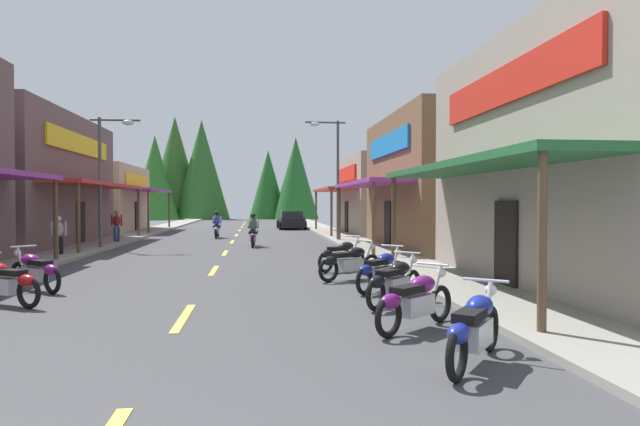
# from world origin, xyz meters

# --- Properties ---
(ground) EXTENTS (10.20, 81.03, 0.10)m
(ground) POSITION_xyz_m (0.00, 25.51, -0.05)
(ground) COLOR #424244
(sidewalk_left) EXTENTS (2.05, 81.03, 0.12)m
(sidewalk_left) POSITION_xyz_m (-6.13, 25.51, 0.06)
(sidewalk_left) COLOR gray
(sidewalk_left) RESTS_ON ground
(sidewalk_right) EXTENTS (2.05, 81.03, 0.12)m
(sidewalk_right) POSITION_xyz_m (6.13, 25.51, 0.06)
(sidewalk_right) COLOR gray
(sidewalk_right) RESTS_ON ground
(centerline_dashes) EXTENTS (0.16, 54.45, 0.01)m
(centerline_dashes) POSITION_xyz_m (0.00, 28.67, 0.01)
(centerline_dashes) COLOR #E0C64C
(centerline_dashes) RESTS_ON ground
(storefront_left_far) EXTENTS (9.85, 9.48, 4.59)m
(storefront_left_far) POSITION_xyz_m (-11.13, 37.16, 2.30)
(storefront_left_far) COLOR tan
(storefront_left_far) RESTS_ON ground
(storefront_right_middle) EXTENTS (8.49, 9.87, 5.96)m
(storefront_right_middle) POSITION_xyz_m (10.46, 21.56, 2.98)
(storefront_right_middle) COLOR brown
(storefront_right_middle) RESTS_ON ground
(storefront_right_far) EXTENTS (9.60, 9.72, 5.00)m
(storefront_right_far) POSITION_xyz_m (11.01, 33.02, 2.50)
(storefront_right_far) COLOR gray
(storefront_right_far) RESTS_ON ground
(streetlamp_left) EXTENTS (2.12, 0.30, 5.75)m
(streetlamp_left) POSITION_xyz_m (-5.16, 22.29, 3.79)
(streetlamp_left) COLOR #474C51
(streetlamp_left) RESTS_ON ground
(streetlamp_right) EXTENTS (2.12, 0.30, 6.33)m
(streetlamp_right) POSITION_xyz_m (5.18, 25.95, 4.11)
(streetlamp_right) COLOR #474C51
(streetlamp_right) RESTS_ON ground
(motorcycle_parked_right_0) EXTENTS (1.39, 1.75, 1.04)m
(motorcycle_parked_right_0) POSITION_xyz_m (4.02, 4.18, 0.49)
(motorcycle_parked_right_0) COLOR black
(motorcycle_parked_right_0) RESTS_ON ground
(motorcycle_parked_right_1) EXTENTS (1.70, 1.46, 1.04)m
(motorcycle_parked_right_1) POSITION_xyz_m (3.84, 6.16, 0.49)
(motorcycle_parked_right_1) COLOR black
(motorcycle_parked_right_1) RESTS_ON ground
(motorcycle_parked_right_2) EXTENTS (1.55, 1.62, 1.04)m
(motorcycle_parked_right_2) POSITION_xyz_m (4.03, 8.25, 0.49)
(motorcycle_parked_right_2) COLOR black
(motorcycle_parked_right_2) RESTS_ON ground
(motorcycle_parked_right_3) EXTENTS (1.55, 1.62, 1.04)m
(motorcycle_parked_right_3) POSITION_xyz_m (4.17, 10.04, 0.49)
(motorcycle_parked_right_3) COLOR black
(motorcycle_parked_right_3) RESTS_ON ground
(motorcycle_parked_right_4) EXTENTS (1.89, 1.19, 1.04)m
(motorcycle_parked_right_4) POSITION_xyz_m (3.74, 11.88, 0.49)
(motorcycle_parked_right_4) COLOR black
(motorcycle_parked_right_4) RESTS_ON ground
(motorcycle_parked_right_5) EXTENTS (1.67, 1.49, 1.04)m
(motorcycle_parked_right_5) POSITION_xyz_m (3.83, 13.85, 0.49)
(motorcycle_parked_right_5) COLOR black
(motorcycle_parked_right_5) RESTS_ON ground
(motorcycle_parked_left_2) EXTENTS (1.87, 1.22, 1.04)m
(motorcycle_parked_left_2) POSITION_xyz_m (-3.69, 9.08, 0.49)
(motorcycle_parked_left_2) COLOR black
(motorcycle_parked_left_2) RESTS_ON ground
(motorcycle_parked_left_3) EXTENTS (1.67, 1.49, 1.04)m
(motorcycle_parked_left_3) POSITION_xyz_m (-3.80, 10.89, 0.49)
(motorcycle_parked_left_3) COLOR black
(motorcycle_parked_left_3) RESTS_ON ground
(rider_cruising_lead) EXTENTS (0.60, 2.14, 1.57)m
(rider_cruising_lead) POSITION_xyz_m (1.10, 23.08, 0.66)
(rider_cruising_lead) COLOR black
(rider_cruising_lead) RESTS_ON ground
(rider_cruising_trailing) EXTENTS (0.60, 2.14, 1.57)m
(rider_cruising_trailing) POSITION_xyz_m (-1.02, 29.49, 0.66)
(rider_cruising_trailing) COLOR black
(rider_cruising_trailing) RESTS_ON ground
(pedestrian_by_shop) EXTENTS (0.57, 0.30, 1.68)m
(pedestrian_by_shop) POSITION_xyz_m (-5.64, 25.64, 0.97)
(pedestrian_by_shop) COLOR #333F8C
(pedestrian_by_shop) RESTS_ON ground
(pedestrian_browsing) EXTENTS (0.57, 0.31, 1.55)m
(pedestrian_browsing) POSITION_xyz_m (-6.09, 18.99, 0.89)
(pedestrian_browsing) COLOR black
(pedestrian_browsing) RESTS_ON ground
(parked_car_curbside) EXTENTS (2.14, 4.34, 1.40)m
(parked_car_curbside) POSITION_xyz_m (3.90, 39.87, 0.69)
(parked_car_curbside) COLOR black
(parked_car_curbside) RESTS_ON ground
(treeline_backdrop) EXTENTS (22.17, 10.90, 12.85)m
(treeline_backdrop) POSITION_xyz_m (-5.25, 66.05, 5.57)
(treeline_backdrop) COLOR #205E23
(treeline_backdrop) RESTS_ON ground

